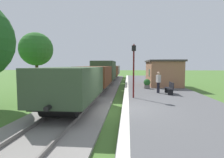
{
  "coord_description": "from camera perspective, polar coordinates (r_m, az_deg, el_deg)",
  "views": [
    {
      "loc": [
        0.5,
        -9.48,
        2.5
      ],
      "look_at": [
        -0.84,
        6.03,
        1.31
      ],
      "focal_mm": 29.24,
      "sensor_mm": 36.0,
      "label": 1
    }
  ],
  "objects": [
    {
      "name": "platform_edge_stripe",
      "position": [
        9.74,
        4.27,
        -8.95
      ],
      "size": [
        0.36,
        60.0,
        0.01
      ],
      "primitive_type": "cube",
      "color": "silver",
      "rests_on": "platform_slab"
    },
    {
      "name": "person_waiting",
      "position": [
        15.07,
        14.29,
        -0.76
      ],
      "size": [
        0.34,
        0.44,
        1.71
      ],
      "rotation": [
        0.0,
        0.0,
        3.45
      ],
      "color": "black",
      "rests_on": "platform_slab"
    },
    {
      "name": "rail_near",
      "position": [
        9.99,
        -7.89,
        -9.01
      ],
      "size": [
        0.07,
        60.0,
        0.14
      ],
      "primitive_type": "cube",
      "color": "slate",
      "rests_on": "track_ballast"
    },
    {
      "name": "track_ballast",
      "position": [
        10.21,
        -11.88,
        -9.53
      ],
      "size": [
        3.8,
        60.0,
        0.12
      ],
      "primitive_type": "cube",
      "color": "gray",
      "rests_on": "ground"
    },
    {
      "name": "freight_train",
      "position": [
        22.66,
        -2.42,
        1.76
      ],
      "size": [
        2.5,
        32.6,
        2.72
      ],
      "color": "#384C33",
      "rests_on": "rail_near"
    },
    {
      "name": "bench_down_platform",
      "position": [
        25.41,
        12.34,
        0.27
      ],
      "size": [
        0.42,
        1.5,
        0.91
      ],
      "color": "black",
      "rests_on": "platform_slab"
    },
    {
      "name": "platform_slab",
      "position": [
        10.14,
        20.53,
        -9.44
      ],
      "size": [
        6.0,
        60.0,
        0.25
      ],
      "primitive_type": "cube",
      "color": "#565659",
      "rests_on": "ground"
    },
    {
      "name": "potted_planter",
      "position": [
        17.77,
        10.89,
        -1.43
      ],
      "size": [
        0.64,
        0.64,
        0.92
      ],
      "color": "slate",
      "rests_on": "platform_slab"
    },
    {
      "name": "station_hut",
      "position": [
        21.15,
        15.57,
        1.93
      ],
      "size": [
        3.5,
        5.8,
        2.78
      ],
      "color": "#9E6B4C",
      "rests_on": "platform_slab"
    },
    {
      "name": "ground_plane",
      "position": [
        9.81,
        1.89,
        -10.36
      ],
      "size": [
        160.0,
        160.0,
        0.0
      ],
      "primitive_type": "plane",
      "color": "#47702D"
    },
    {
      "name": "rail_far",
      "position": [
        10.4,
        -15.74,
        -8.6
      ],
      "size": [
        0.07,
        60.0,
        0.14
      ],
      "primitive_type": "cube",
      "color": "slate",
      "rests_on": "track_ballast"
    },
    {
      "name": "lamp_post_near",
      "position": [
        12.5,
        6.8,
        5.75
      ],
      "size": [
        0.28,
        0.28,
        3.7
      ],
      "color": "#591414",
      "rests_on": "platform_slab"
    },
    {
      "name": "bench_near_hut",
      "position": [
        14.91,
        17.61,
        -2.66
      ],
      "size": [
        0.42,
        1.5,
        0.91
      ],
      "color": "black",
      "rests_on": "platform_slab"
    },
    {
      "name": "tree_trackside_far",
      "position": [
        18.69,
        -22.62,
        8.56
      ],
      "size": [
        3.09,
        3.09,
        5.53
      ],
      "color": "#4C3823",
      "rests_on": "ground"
    }
  ]
}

